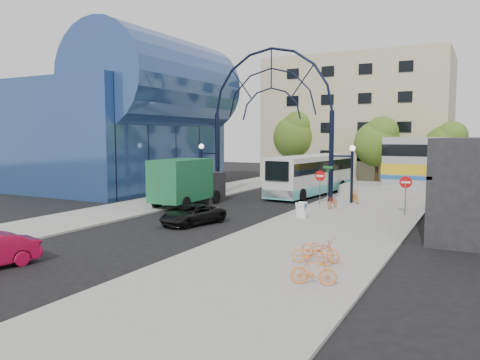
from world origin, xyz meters
The scene contains 21 objects.
ground centered at (0.00, 0.00, 0.00)m, with size 120.00×120.00×0.00m, color black.
sidewalk_east centered at (8.00, 4.00, 0.06)m, with size 8.00×56.00×0.12m, color gray.
plaza_west centered at (-6.50, 6.00, 0.06)m, with size 5.00×50.00×0.12m, color gray.
gateway_arch centered at (0.00, 14.00, 8.56)m, with size 13.64×0.44×12.10m.
stop_sign centered at (4.80, 12.00, 1.99)m, with size 0.80×0.07×2.50m.
do_not_enter_sign centered at (11.00, 10.00, 1.98)m, with size 0.76×0.07×2.48m.
street_name_sign centered at (5.20, 12.60, 2.13)m, with size 0.70×0.70×2.80m.
sandwich_board centered at (5.60, 5.98, 0.74)m, with size 0.55×0.61×0.99m.
transit_hall centered at (-15.30, 15.00, 6.70)m, with size 16.50×18.00×14.50m.
apartment_block centered at (2.00, 34.97, 7.00)m, with size 20.00×12.10×14.00m.
tree_north_a centered at (6.12, 25.93, 4.61)m, with size 4.48×4.48×7.00m.
tree_north_b centered at (-3.88, 29.93, 5.27)m, with size 5.12×5.12×8.00m.
tree_north_c centered at (12.12, 27.93, 4.28)m, with size 4.16×4.16×6.50m.
city_bus centered at (1.95, 18.38, 1.78)m, with size 4.00×12.60×3.40m.
green_truck centered at (-3.80, 7.73, 1.72)m, with size 2.71×6.85×3.44m.
black_suv centered at (0.49, 1.81, 0.57)m, with size 1.89×4.10×1.14m, color black.
bike_near_a centered at (6.12, 10.82, 0.55)m, with size 0.57×1.63×0.86m, color #E7582E.
bike_near_b centered at (6.88, 14.00, 0.65)m, with size 0.50×1.78×1.07m, color orange.
bike_far_a centered at (9.62, -2.79, 0.59)m, with size 0.63×1.80×0.95m, color orange.
bike_far_b centered at (10.38, -5.86, 0.58)m, with size 0.44×1.55×0.93m, color orange.
bike_far_c centered at (9.50, -3.48, 0.54)m, with size 0.56×1.61×0.85m, color orange.
Camera 1 is at (15.30, -20.55, 5.10)m, focal length 35.00 mm.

